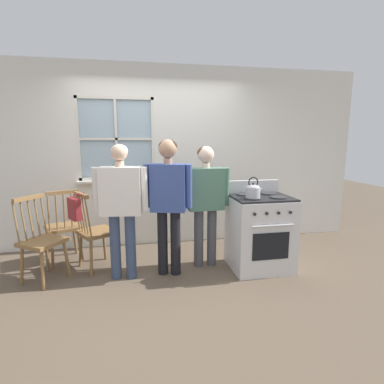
# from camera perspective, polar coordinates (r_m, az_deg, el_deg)

# --- Properties ---
(ground_plane) EXTENTS (16.00, 16.00, 0.00)m
(ground_plane) POSITION_cam_1_polar(r_m,az_deg,el_deg) (3.59, -4.12, -16.81)
(ground_plane) COLOR brown
(wall_back) EXTENTS (6.40, 0.16, 2.70)m
(wall_back) POSITION_cam_1_polar(r_m,az_deg,el_deg) (4.61, -5.99, 6.43)
(wall_back) COLOR silver
(wall_back) RESTS_ON ground_plane
(chair_by_window) EXTENTS (0.56, 0.56, 0.98)m
(chair_by_window) POSITION_cam_1_polar(r_m,az_deg,el_deg) (3.97, -17.92, -7.40)
(chair_by_window) COLOR olive
(chair_by_window) RESTS_ON ground_plane
(chair_near_wall) EXTENTS (0.57, 0.57, 0.98)m
(chair_near_wall) POSITION_cam_1_polar(r_m,az_deg,el_deg) (3.86, -26.71, -8.49)
(chair_near_wall) COLOR olive
(chair_near_wall) RESTS_ON ground_plane
(chair_center_cluster) EXTENTS (0.54, 0.53, 0.98)m
(chair_center_cluster) POSITION_cam_1_polar(r_m,az_deg,el_deg) (4.33, -23.32, -6.31)
(chair_center_cluster) COLOR olive
(chair_center_cluster) RESTS_ON ground_plane
(person_elderly_left) EXTENTS (0.62, 0.27, 1.57)m
(person_elderly_left) POSITION_cam_1_polar(r_m,az_deg,el_deg) (3.48, -13.36, -1.40)
(person_elderly_left) COLOR #384766
(person_elderly_left) RESTS_ON ground_plane
(person_teen_center) EXTENTS (0.57, 0.31, 1.62)m
(person_teen_center) POSITION_cam_1_polar(r_m,az_deg,el_deg) (3.50, -4.52, -0.33)
(person_teen_center) COLOR black
(person_teen_center) RESTS_ON ground_plane
(person_adult_right) EXTENTS (0.60, 0.23, 1.54)m
(person_adult_right) POSITION_cam_1_polar(r_m,az_deg,el_deg) (3.75, 2.60, -0.44)
(person_adult_right) COLOR #4C4C51
(person_adult_right) RESTS_ON ground_plane
(stove) EXTENTS (0.72, 0.68, 1.08)m
(stove) POSITION_cam_1_polar(r_m,az_deg,el_deg) (3.89, 12.75, -7.35)
(stove) COLOR silver
(stove) RESTS_ON ground_plane
(kettle) EXTENTS (0.21, 0.17, 0.25)m
(kettle) POSITION_cam_1_polar(r_m,az_deg,el_deg) (3.58, 11.55, 0.28)
(kettle) COLOR #B7B7BC
(kettle) RESTS_ON stove
(potted_plant) EXTENTS (0.11, 0.11, 0.25)m
(potted_plant) POSITION_cam_1_polar(r_m,az_deg,el_deg) (4.53, -14.86, 3.22)
(potted_plant) COLOR beige
(potted_plant) RESTS_ON wall_back
(handbag) EXTENTS (0.25, 0.24, 0.31)m
(handbag) POSITION_cam_1_polar(r_m,az_deg,el_deg) (3.80, -21.46, -2.89)
(handbag) COLOR maroon
(handbag) RESTS_ON chair_by_window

